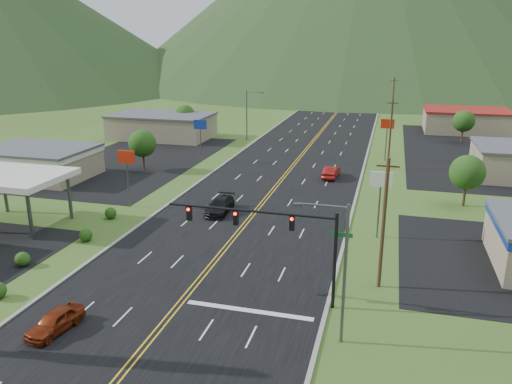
% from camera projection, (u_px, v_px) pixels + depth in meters
% --- Properties ---
extents(traffic_signal, '(13.10, 0.43, 7.00)m').
position_uv_depth(traffic_signal, '(277.00, 231.00, 34.28)').
color(traffic_signal, black).
rests_on(traffic_signal, ground).
extents(streetlight_east, '(3.28, 0.25, 9.00)m').
position_uv_depth(streetlight_east, '(340.00, 265.00, 29.47)').
color(streetlight_east, '#59595E').
rests_on(streetlight_east, ground).
extents(streetlight_west, '(3.28, 0.25, 9.00)m').
position_uv_depth(streetlight_west, '(248.00, 112.00, 90.52)').
color(streetlight_west, '#59595E').
rests_on(streetlight_west, ground).
extents(gas_canopy, '(10.00, 8.00, 5.30)m').
position_uv_depth(gas_canopy, '(13.00, 178.00, 48.93)').
color(gas_canopy, white).
rests_on(gas_canopy, ground).
extents(building_west_mid, '(14.40, 10.40, 4.10)m').
position_uv_depth(building_west_mid, '(38.00, 161.00, 66.96)').
color(building_west_mid, tan).
rests_on(building_west_mid, ground).
extents(building_west_far, '(18.40, 11.40, 4.50)m').
position_uv_depth(building_west_far, '(162.00, 126.00, 93.62)').
color(building_west_far, tan).
rests_on(building_west_far, ground).
extents(building_east_far, '(16.40, 12.40, 4.50)m').
position_uv_depth(building_east_far, '(466.00, 120.00, 99.89)').
color(building_east_far, tan).
rests_on(building_east_far, ground).
extents(pole_sign_west_a, '(2.00, 0.18, 6.40)m').
position_uv_depth(pole_sign_west_a, '(127.00, 163.00, 54.25)').
color(pole_sign_west_a, '#59595E').
rests_on(pole_sign_west_a, ground).
extents(pole_sign_west_b, '(2.00, 0.18, 6.40)m').
position_uv_depth(pole_sign_west_b, '(200.00, 129.00, 74.54)').
color(pole_sign_west_b, '#59595E').
rests_on(pole_sign_west_b, ground).
extents(pole_sign_east_a, '(2.00, 0.18, 6.40)m').
position_uv_depth(pole_sign_east_a, '(381.00, 186.00, 45.65)').
color(pole_sign_east_a, '#59595E').
rests_on(pole_sign_east_a, ground).
extents(pole_sign_east_b, '(2.00, 0.18, 6.40)m').
position_uv_depth(pole_sign_east_b, '(387.00, 128.00, 75.16)').
color(pole_sign_east_b, '#59595E').
rests_on(pole_sign_east_b, ground).
extents(tree_west_a, '(3.84, 3.84, 5.82)m').
position_uv_depth(tree_west_a, '(142.00, 143.00, 69.93)').
color(tree_west_a, '#382314').
rests_on(tree_west_a, ground).
extents(tree_west_b, '(3.84, 3.84, 5.82)m').
position_uv_depth(tree_west_b, '(185.00, 115.00, 96.08)').
color(tree_west_b, '#382314').
rests_on(tree_west_b, ground).
extents(tree_east_a, '(3.84, 3.84, 5.82)m').
position_uv_depth(tree_east_a, '(467.00, 172.00, 54.80)').
color(tree_east_a, '#382314').
rests_on(tree_east_a, ground).
extents(tree_east_b, '(3.84, 3.84, 5.82)m').
position_uv_depth(tree_east_b, '(464.00, 121.00, 88.84)').
color(tree_east_b, '#382314').
rests_on(tree_east_b, ground).
extents(utility_pole_a, '(1.60, 0.28, 10.00)m').
position_uv_depth(utility_pole_a, '(384.00, 223.00, 36.28)').
color(utility_pole_a, '#382314').
rests_on(utility_pole_a, ground).
extents(utility_pole_b, '(1.60, 0.28, 10.00)m').
position_uv_depth(utility_pole_b, '(390.00, 134.00, 70.40)').
color(utility_pole_b, '#382314').
rests_on(utility_pole_b, ground).
extents(utility_pole_c, '(1.60, 0.28, 10.00)m').
position_uv_depth(utility_pole_c, '(393.00, 101.00, 107.28)').
color(utility_pole_c, '#382314').
rests_on(utility_pole_c, ground).
extents(utility_pole_d, '(1.60, 0.28, 10.00)m').
position_uv_depth(utility_pole_d, '(394.00, 85.00, 144.17)').
color(utility_pole_d, '#382314').
rests_on(utility_pole_d, ground).
extents(car_red_near, '(2.29, 4.33, 1.40)m').
position_uv_depth(car_red_near, '(55.00, 322.00, 31.78)').
color(car_red_near, maroon).
rests_on(car_red_near, ground).
extents(car_dark_mid, '(2.32, 5.41, 1.56)m').
position_uv_depth(car_dark_mid, '(220.00, 206.00, 53.50)').
color(car_dark_mid, black).
rests_on(car_dark_mid, ground).
extents(car_red_far, '(2.02, 4.89, 1.58)m').
position_uv_depth(car_red_far, '(331.00, 172.00, 66.97)').
color(car_red_far, maroon).
rests_on(car_red_far, ground).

